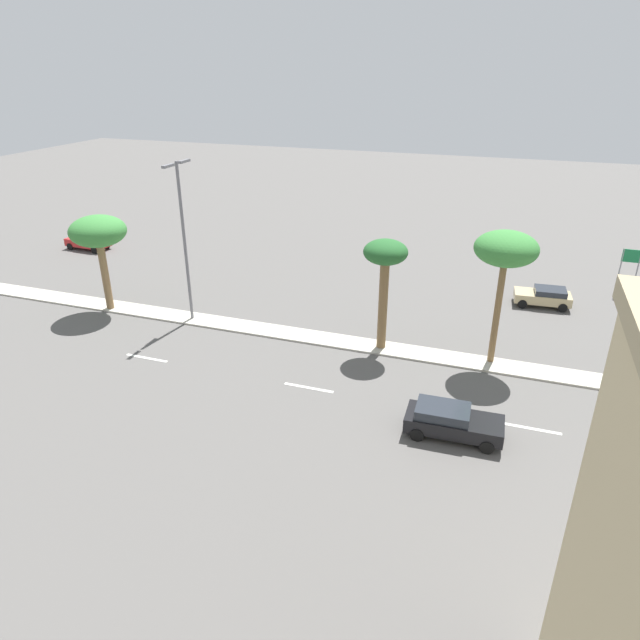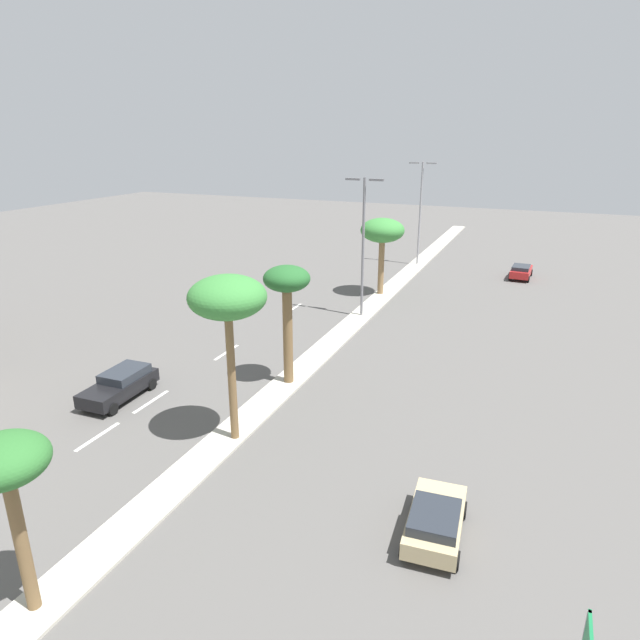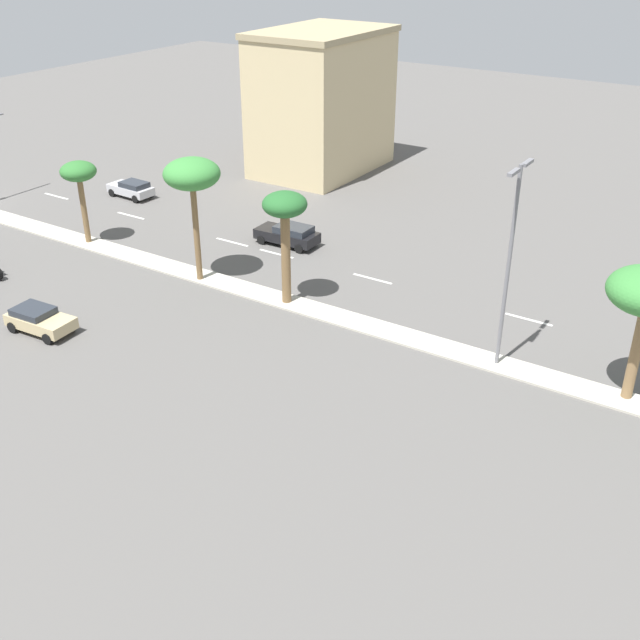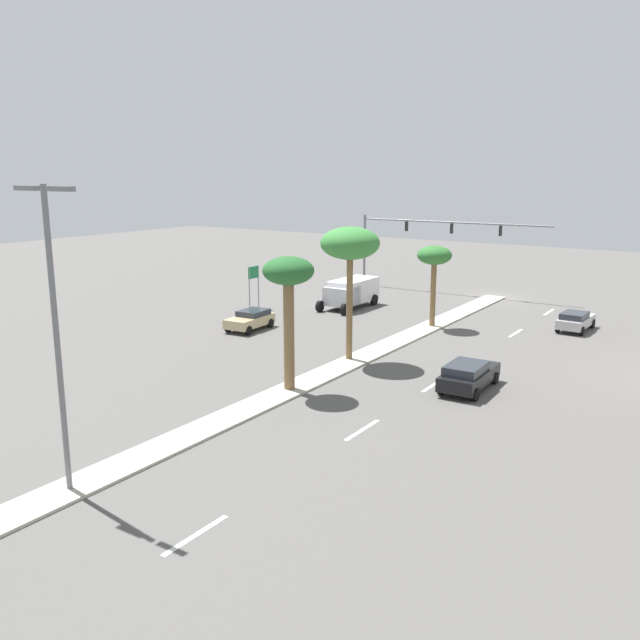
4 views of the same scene
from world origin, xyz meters
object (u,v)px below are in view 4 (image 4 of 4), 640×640
at_px(box_truck, 350,292).
at_px(street_lamp_inboard, 55,319).
at_px(palm_tree_front, 288,281).
at_px(traffic_signal_gantry, 410,240).
at_px(directional_road_sign, 254,279).
at_px(palm_tree_outboard, 350,246).
at_px(sedan_tan_outboard, 250,319).
at_px(sedan_black_front, 468,375).
at_px(palm_tree_near, 434,258).
at_px(sedan_silver_center, 575,320).

bearing_deg(box_truck, street_lamp_inboard, 104.32).
bearing_deg(palm_tree_front, street_lamp_inboard, 90.24).
bearing_deg(traffic_signal_gantry, directional_road_sign, 67.95).
distance_m(traffic_signal_gantry, palm_tree_front, 32.09).
xyz_separation_m(palm_tree_outboard, sedan_tan_outboard, (9.99, -3.01, -6.10)).
height_order(palm_tree_front, sedan_black_front, palm_tree_front).
bearing_deg(palm_tree_outboard, palm_tree_near, -92.74).
distance_m(palm_tree_near, box_truck, 9.81).
relative_size(palm_tree_near, sedan_black_front, 1.27).
relative_size(directional_road_sign, sedan_silver_center, 0.87).
xyz_separation_m(traffic_signal_gantry, palm_tree_outboard, (-7.99, 24.47, 2.17)).
bearing_deg(box_truck, palm_tree_front, 112.79).
height_order(street_lamp_inboard, sedan_tan_outboard, street_lamp_inboard).
bearing_deg(sedan_tan_outboard, directional_road_sign, -53.22).
height_order(palm_tree_outboard, box_truck, palm_tree_outboard).
distance_m(palm_tree_outboard, box_truck, 16.79).
bearing_deg(box_truck, traffic_signal_gantry, -90.64).
height_order(palm_tree_near, palm_tree_outboard, palm_tree_outboard).
bearing_deg(street_lamp_inboard, sedan_tan_outboard, -65.43).
xyz_separation_m(traffic_signal_gantry, palm_tree_near, (-8.50, 13.70, 0.33)).
distance_m(directional_road_sign, sedan_tan_outboard, 7.46).
relative_size(palm_tree_front, sedan_tan_outboard, 1.71).
height_order(traffic_signal_gantry, street_lamp_inboard, street_lamp_inboard).
xyz_separation_m(sedan_tan_outboard, box_truck, (-1.88, -10.61, 0.57)).
relative_size(palm_tree_near, box_truck, 0.94).
distance_m(directional_road_sign, palm_tree_near, 15.18).
xyz_separation_m(palm_tree_front, sedan_tan_outboard, (10.34, -9.51, -4.98)).
xyz_separation_m(palm_tree_near, sedan_silver_center, (-8.87, -4.62, -4.26)).
xyz_separation_m(palm_tree_near, palm_tree_outboard, (0.52, 10.77, 1.84)).
bearing_deg(directional_road_sign, sedan_silver_center, -164.50).
height_order(palm_tree_near, sedan_tan_outboard, palm_tree_near).
distance_m(traffic_signal_gantry, palm_tree_outboard, 25.83).
height_order(palm_tree_outboard, sedan_silver_center, palm_tree_outboard).
distance_m(palm_tree_outboard, sedan_silver_center, 19.03).
height_order(traffic_signal_gantry, sedan_black_front, traffic_signal_gantry).
bearing_deg(palm_tree_near, sedan_silver_center, -152.50).
bearing_deg(palm_tree_near, palm_tree_front, 89.44).
bearing_deg(street_lamp_inboard, box_truck, -75.68).
bearing_deg(sedan_black_front, box_truck, -42.99).
distance_m(palm_tree_front, sedan_tan_outboard, 14.90).
xyz_separation_m(street_lamp_inboard, box_truck, (8.51, -33.34, -4.91)).
relative_size(traffic_signal_gantry, palm_tree_outboard, 2.35).
distance_m(street_lamp_inboard, sedan_tan_outboard, 25.58).
bearing_deg(traffic_signal_gantry, palm_tree_near, 121.82).
xyz_separation_m(street_lamp_inboard, sedan_tan_outboard, (10.39, -22.72, -5.48)).
distance_m(sedan_silver_center, box_truck, 17.59).
xyz_separation_m(palm_tree_outboard, sedan_black_front, (-7.94, 1.33, -6.05)).
height_order(directional_road_sign, palm_tree_front, palm_tree_front).
bearing_deg(palm_tree_front, traffic_signal_gantry, -74.94).
relative_size(directional_road_sign, palm_tree_outboard, 0.45).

